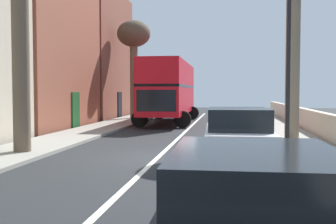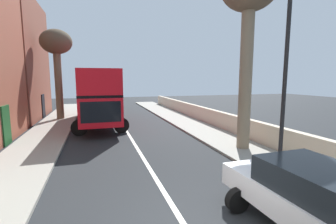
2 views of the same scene
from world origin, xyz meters
The scene contains 5 objects.
double_decker_bus centered at (-1.70, 14.40, 2.35)m, with size 3.63×10.76×4.06m.
parked_car_white_right_0 centered at (2.50, -0.97, 0.94)m, with size 2.58×4.26×1.66m.
street_tree_left_0 centered at (-4.83, 17.30, 6.03)m, with size 2.52×2.52×7.38m.
street_tree_right_3 centered at (4.93, 5.18, 6.99)m, with size 2.58×2.58×8.52m.
lamppost_right centered at (4.30, 2.00, 3.81)m, with size 0.32×0.32×6.31m.
Camera 2 is at (-1.91, -4.75, 3.47)m, focal length 25.68 mm.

